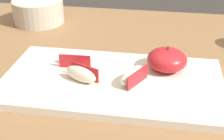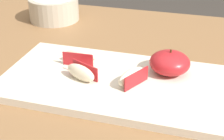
# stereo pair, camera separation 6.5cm
# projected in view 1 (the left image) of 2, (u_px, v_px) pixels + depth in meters

# --- Properties ---
(dining_table) EXTENTS (1.17, 0.93, 0.76)m
(dining_table) POSITION_uv_depth(u_px,v_px,m) (123.00, 118.00, 0.75)
(dining_table) COLOR brown
(dining_table) RESTS_ON ground_plane
(cutting_board) EXTENTS (0.45, 0.25, 0.02)m
(cutting_board) POSITION_uv_depth(u_px,v_px,m) (112.00, 82.00, 0.67)
(cutting_board) COLOR beige
(cutting_board) RESTS_ON dining_table
(apple_half_skin_up) EXTENTS (0.09, 0.09, 0.05)m
(apple_half_skin_up) POSITION_uv_depth(u_px,v_px,m) (167.00, 60.00, 0.69)
(apple_half_skin_up) COLOR #B21E23
(apple_half_skin_up) RESTS_ON cutting_board
(apple_wedge_right) EXTENTS (0.06, 0.07, 0.03)m
(apple_wedge_right) POSITION_uv_depth(u_px,v_px,m) (133.00, 75.00, 0.64)
(apple_wedge_right) COLOR beige
(apple_wedge_right) RESTS_ON cutting_board
(apple_wedge_back) EXTENTS (0.07, 0.03, 0.03)m
(apple_wedge_back) POSITION_uv_depth(u_px,v_px,m) (77.00, 58.00, 0.71)
(apple_wedge_back) COLOR beige
(apple_wedge_back) RESTS_ON cutting_board
(apple_wedge_middle) EXTENTS (0.08, 0.05, 0.03)m
(apple_wedge_middle) POSITION_uv_depth(u_px,v_px,m) (81.00, 74.00, 0.65)
(apple_wedge_middle) COLOR beige
(apple_wedge_middle) RESTS_ON cutting_board
(ceramic_fruit_bowl) EXTENTS (0.15, 0.15, 0.07)m
(ceramic_fruit_bowl) POSITION_uv_depth(u_px,v_px,m) (38.00, 10.00, 0.98)
(ceramic_fruit_bowl) COLOR #BCB29E
(ceramic_fruit_bowl) RESTS_ON dining_table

